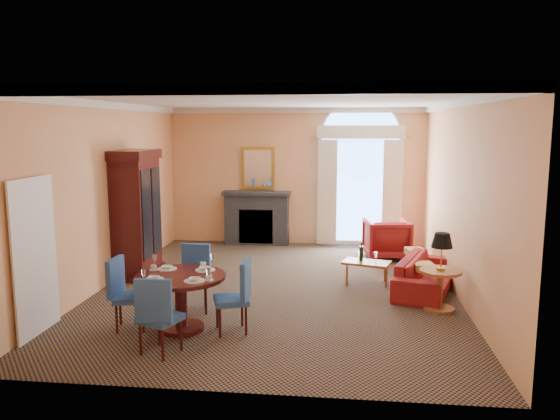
# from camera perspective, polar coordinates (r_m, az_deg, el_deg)

# --- Properties ---
(ground) EXTENTS (7.50, 7.50, 0.00)m
(ground) POSITION_cam_1_polar(r_m,az_deg,el_deg) (9.53, -0.35, -8.20)
(ground) COLOR #101834
(ground) RESTS_ON ground
(room_envelope) EXTENTS (6.04, 7.52, 3.45)m
(room_envelope) POSITION_cam_1_polar(r_m,az_deg,el_deg) (9.79, -0.04, 7.17)
(room_envelope) COLOR #F7B075
(room_envelope) RESTS_ON ground
(armoire) EXTENTS (0.67, 1.20, 2.35)m
(armoire) POSITION_cam_1_polar(r_m,az_deg,el_deg) (10.51, -14.83, -0.56)
(armoire) COLOR black
(armoire) RESTS_ON ground
(dining_table) EXTENTS (1.24, 1.24, 0.98)m
(dining_table) POSITION_cam_1_polar(r_m,az_deg,el_deg) (7.64, -10.33, -8.16)
(dining_table) COLOR black
(dining_table) RESTS_ON ground
(dining_chair_north) EXTENTS (0.55, 0.55, 1.00)m
(dining_chair_north) POSITION_cam_1_polar(r_m,az_deg,el_deg) (8.45, -8.89, -6.51)
(dining_chair_north) COLOR #244C91
(dining_chair_north) RESTS_ON ground
(dining_chair_south) EXTENTS (0.58, 0.58, 1.00)m
(dining_chair_south) POSITION_cam_1_polar(r_m,az_deg,el_deg) (6.86, -12.72, -10.29)
(dining_chair_south) COLOR #244C91
(dining_chair_south) RESTS_ON ground
(dining_chair_east) EXTENTS (0.56, 0.56, 1.00)m
(dining_chair_east) POSITION_cam_1_polar(r_m,az_deg,el_deg) (7.47, -4.40, -8.48)
(dining_chair_east) COLOR #244C91
(dining_chair_east) RESTS_ON ground
(dining_chair_west) EXTENTS (0.54, 0.54, 1.00)m
(dining_chair_west) POSITION_cam_1_polar(r_m,az_deg,el_deg) (7.87, -16.04, -7.91)
(dining_chair_west) COLOR #244C91
(dining_chair_west) RESTS_ON ground
(sofa) EXTENTS (1.37, 2.12, 0.58)m
(sofa) POSITION_cam_1_polar(r_m,az_deg,el_deg) (9.65, 15.08, -6.52)
(sofa) COLOR maroon
(sofa) RESTS_ON ground
(armchair) EXTENTS (1.02, 1.04, 0.84)m
(armchair) POSITION_cam_1_polar(r_m,az_deg,el_deg) (11.79, 11.07, -2.97)
(armchair) COLOR maroon
(armchair) RESTS_ON ground
(coffee_table) EXTENTS (0.90, 0.66, 0.75)m
(coffee_table) POSITION_cam_1_polar(r_m,az_deg,el_deg) (9.82, 8.98, -5.44)
(coffee_table) COLOR #9F602F
(coffee_table) RESTS_ON ground
(side_table) EXTENTS (0.63, 0.63, 1.18)m
(side_table) POSITION_cam_1_polar(r_m,az_deg,el_deg) (8.62, 16.47, -5.42)
(side_table) COLOR #9F602F
(side_table) RESTS_ON ground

